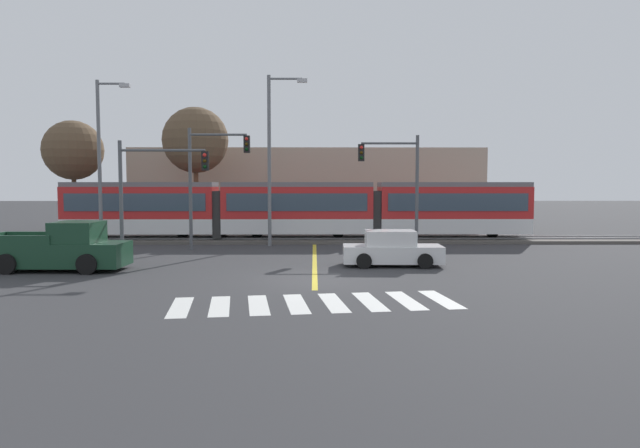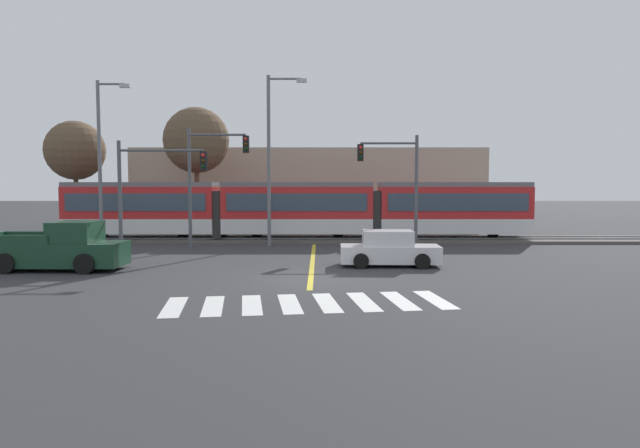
{
  "view_description": "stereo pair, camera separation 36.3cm",
  "coord_description": "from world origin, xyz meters",
  "px_view_note": "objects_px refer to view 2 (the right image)",
  "views": [
    {
      "loc": [
        -0.02,
        -20.56,
        3.47
      ],
      "look_at": [
        0.26,
        6.39,
        1.6
      ],
      "focal_mm": 32.0,
      "sensor_mm": 36.0,
      "label": 1
    },
    {
      "loc": [
        0.34,
        -20.56,
        3.47
      ],
      "look_at": [
        0.26,
        6.39,
        1.6
      ],
      "focal_mm": 32.0,
      "sensor_mm": 36.0,
      "label": 2
    }
  ],
  "objects_px": {
    "traffic_light_mid_left": "(153,180)",
    "street_lamp_centre": "(274,151)",
    "pickup_truck": "(62,249)",
    "bare_tree_west": "(198,141)",
    "sedan_crossing": "(391,250)",
    "traffic_light_far_left": "(211,170)",
    "light_rail_tram": "(299,208)",
    "street_lamp_west": "(104,154)",
    "traffic_light_far_right": "(398,175)",
    "bare_tree_far_west": "(77,151)"
  },
  "relations": [
    {
      "from": "street_lamp_west",
      "to": "street_lamp_centre",
      "type": "bearing_deg",
      "value": 1.26
    },
    {
      "from": "light_rail_tram",
      "to": "traffic_light_mid_left",
      "type": "distance_m",
      "value": 10.31
    },
    {
      "from": "traffic_light_far_left",
      "to": "traffic_light_mid_left",
      "type": "distance_m",
      "value": 3.82
    },
    {
      "from": "traffic_light_far_left",
      "to": "street_lamp_west",
      "type": "xyz_separation_m",
      "value": [
        -6.24,
        1.67,
        0.91
      ]
    },
    {
      "from": "traffic_light_mid_left",
      "to": "bare_tree_west",
      "type": "distance_m",
      "value": 11.73
    },
    {
      "from": "light_rail_tram",
      "to": "pickup_truck",
      "type": "relative_size",
      "value": 5.15
    },
    {
      "from": "pickup_truck",
      "to": "street_lamp_west",
      "type": "bearing_deg",
      "value": 99.91
    },
    {
      "from": "sedan_crossing",
      "to": "traffic_light_mid_left",
      "type": "bearing_deg",
      "value": 165.28
    },
    {
      "from": "bare_tree_far_west",
      "to": "bare_tree_west",
      "type": "distance_m",
      "value": 9.45
    },
    {
      "from": "traffic_light_far_left",
      "to": "traffic_light_mid_left",
      "type": "height_order",
      "value": "traffic_light_far_left"
    },
    {
      "from": "street_lamp_centre",
      "to": "light_rail_tram",
      "type": "bearing_deg",
      "value": 64.28
    },
    {
      "from": "traffic_light_far_right",
      "to": "traffic_light_far_left",
      "type": "height_order",
      "value": "traffic_light_far_left"
    },
    {
      "from": "light_rail_tram",
      "to": "traffic_light_far_left",
      "type": "xyz_separation_m",
      "value": [
        -4.5,
        -4.59,
        2.19
      ]
    },
    {
      "from": "sedan_crossing",
      "to": "traffic_light_mid_left",
      "type": "xyz_separation_m",
      "value": [
        -10.95,
        2.88,
        3.0
      ]
    },
    {
      "from": "bare_tree_west",
      "to": "light_rail_tram",
      "type": "bearing_deg",
      "value": -27.96
    },
    {
      "from": "traffic_light_far_left",
      "to": "bare_tree_west",
      "type": "relative_size",
      "value": 0.75
    },
    {
      "from": "sedan_crossing",
      "to": "street_lamp_centre",
      "type": "bearing_deg",
      "value": 125.56
    },
    {
      "from": "light_rail_tram",
      "to": "sedan_crossing",
      "type": "xyz_separation_m",
      "value": [
        4.34,
        -10.61,
        -1.35
      ]
    },
    {
      "from": "street_lamp_west",
      "to": "bare_tree_west",
      "type": "distance_m",
      "value": 7.73
    },
    {
      "from": "light_rail_tram",
      "to": "traffic_light_mid_left",
      "type": "xyz_separation_m",
      "value": [
        -6.61,
        -7.73,
        1.65
      ]
    },
    {
      "from": "pickup_truck",
      "to": "traffic_light_far_right",
      "type": "relative_size",
      "value": 0.89
    },
    {
      "from": "street_lamp_west",
      "to": "traffic_light_far_right",
      "type": "bearing_deg",
      "value": -4.83
    },
    {
      "from": "sedan_crossing",
      "to": "traffic_light_far_right",
      "type": "height_order",
      "value": "traffic_light_far_right"
    },
    {
      "from": "sedan_crossing",
      "to": "traffic_light_mid_left",
      "type": "distance_m",
      "value": 11.71
    },
    {
      "from": "sedan_crossing",
      "to": "bare_tree_far_west",
      "type": "height_order",
      "value": "bare_tree_far_west"
    },
    {
      "from": "traffic_light_far_left",
      "to": "traffic_light_far_right",
      "type": "bearing_deg",
      "value": 1.74
    },
    {
      "from": "light_rail_tram",
      "to": "traffic_light_far_left",
      "type": "distance_m",
      "value": 6.79
    },
    {
      "from": "sedan_crossing",
      "to": "pickup_truck",
      "type": "bearing_deg",
      "value": -174.91
    },
    {
      "from": "traffic_light_mid_left",
      "to": "sedan_crossing",
      "type": "bearing_deg",
      "value": -14.72
    },
    {
      "from": "traffic_light_far_right",
      "to": "traffic_light_mid_left",
      "type": "distance_m",
      "value": 12.55
    },
    {
      "from": "pickup_truck",
      "to": "bare_tree_far_west",
      "type": "xyz_separation_m",
      "value": [
        -6.87,
        17.8,
        5.03
      ]
    },
    {
      "from": "bare_tree_far_west",
      "to": "light_rail_tram",
      "type": "bearing_deg",
      "value": -20.45
    },
    {
      "from": "traffic_light_far_left",
      "to": "bare_tree_west",
      "type": "distance_m",
      "value": 8.88
    },
    {
      "from": "traffic_light_mid_left",
      "to": "bare_tree_far_west",
      "type": "relative_size",
      "value": 0.69
    },
    {
      "from": "pickup_truck",
      "to": "traffic_light_far_left",
      "type": "bearing_deg",
      "value": 56.99
    },
    {
      "from": "street_lamp_west",
      "to": "bare_tree_west",
      "type": "relative_size",
      "value": 1.07
    },
    {
      "from": "street_lamp_centre",
      "to": "bare_tree_far_west",
      "type": "distance_m",
      "value": 17.14
    },
    {
      "from": "sedan_crossing",
      "to": "street_lamp_west",
      "type": "height_order",
      "value": "street_lamp_west"
    },
    {
      "from": "traffic_light_far_left",
      "to": "bare_tree_far_west",
      "type": "relative_size",
      "value": 0.8
    },
    {
      "from": "light_rail_tram",
      "to": "traffic_light_far_left",
      "type": "height_order",
      "value": "traffic_light_far_left"
    },
    {
      "from": "sedan_crossing",
      "to": "bare_tree_west",
      "type": "xyz_separation_m",
      "value": [
        -11.26,
        14.28,
        5.71
      ]
    },
    {
      "from": "street_lamp_centre",
      "to": "bare_tree_far_west",
      "type": "xyz_separation_m",
      "value": [
        -14.76,
        8.7,
        0.51
      ]
    },
    {
      "from": "sedan_crossing",
      "to": "traffic_light_far_left",
      "type": "height_order",
      "value": "traffic_light_far_left"
    },
    {
      "from": "street_lamp_west",
      "to": "street_lamp_centre",
      "type": "relative_size",
      "value": 0.97
    },
    {
      "from": "traffic_light_mid_left",
      "to": "street_lamp_centre",
      "type": "distance_m",
      "value": 7.49
    },
    {
      "from": "traffic_light_far_left",
      "to": "bare_tree_west",
      "type": "bearing_deg",
      "value": 106.32
    },
    {
      "from": "street_lamp_centre",
      "to": "sedan_crossing",
      "type": "bearing_deg",
      "value": -54.44
    },
    {
      "from": "sedan_crossing",
      "to": "bare_tree_far_west",
      "type": "distance_m",
      "value": 26.8
    },
    {
      "from": "sedan_crossing",
      "to": "bare_tree_far_west",
      "type": "xyz_separation_m",
      "value": [
        -20.4,
        16.6,
        5.17
      ]
    },
    {
      "from": "pickup_truck",
      "to": "bare_tree_west",
      "type": "distance_m",
      "value": 16.61
    }
  ]
}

